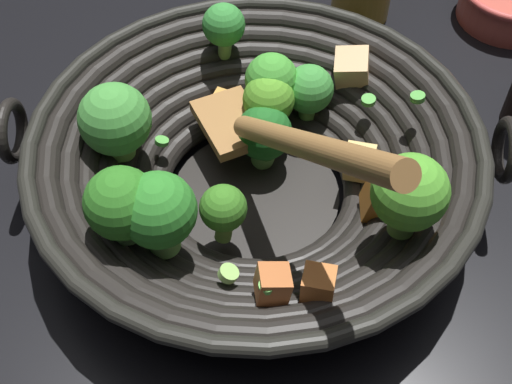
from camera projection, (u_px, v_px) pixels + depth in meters
ground_plane at (256, 200)px, 0.60m from camera, size 4.00×4.00×0.00m
wok at (254, 159)px, 0.56m from camera, size 0.37×0.38×0.23m
prep_bowl at (512, 0)px, 0.74m from camera, size 0.12×0.12×0.04m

